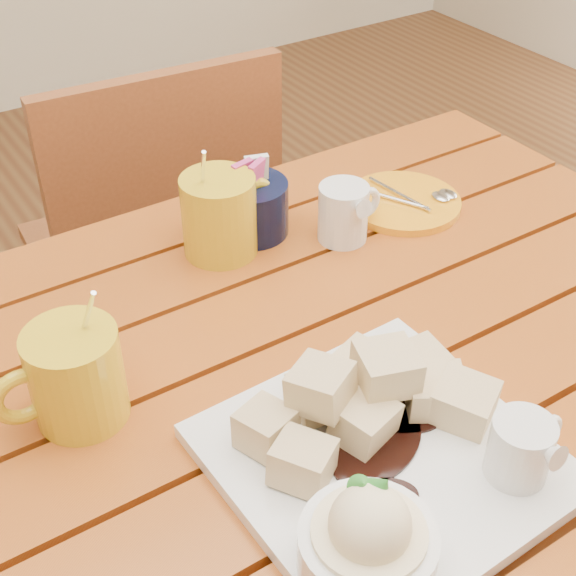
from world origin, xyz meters
TOP-DOWN VIEW (x-y plane):
  - table at (0.00, 0.00)m, footprint 1.20×0.79m
  - dessert_plate at (-0.00, -0.16)m, footprint 0.29×0.29m
  - coffee_mug_left at (-0.20, 0.07)m, footprint 0.13×0.09m
  - coffee_mug_right at (0.06, 0.25)m, footprint 0.13×0.09m
  - cream_pitcher at (0.21, 0.18)m, footprint 0.09×0.08m
  - sugar_caddy at (0.12, 0.26)m, footprint 0.10×0.10m
  - orange_saucer at (0.33, 0.20)m, footprint 0.16×0.16m
  - chair_far at (0.14, 0.67)m, footprint 0.44×0.44m

SIDE VIEW (x-z plane):
  - chair_far at x=0.14m, z-range 0.05..0.91m
  - table at x=0.00m, z-range 0.27..1.02m
  - orange_saucer at x=0.33m, z-range 0.75..0.76m
  - dessert_plate at x=0.00m, z-range 0.73..0.84m
  - sugar_caddy at x=0.12m, z-range 0.73..0.84m
  - cream_pitcher at x=0.21m, z-range 0.75..0.83m
  - coffee_mug_left at x=-0.20m, z-range 0.73..0.88m
  - coffee_mug_right at x=0.06m, z-range 0.73..0.88m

